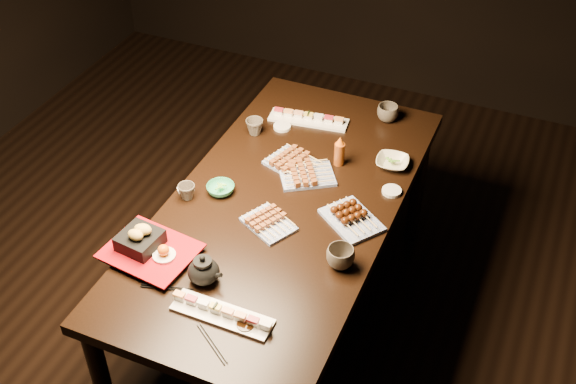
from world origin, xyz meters
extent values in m
plane|color=black|center=(0.00, 0.00, 0.00)|extent=(5.00, 5.00, 0.00)
cube|color=black|center=(0.28, 0.25, 0.38)|extent=(1.24, 1.94, 0.75)
imported|color=#339D69|center=(0.01, 0.21, 0.77)|extent=(0.14, 0.14, 0.04)
imported|color=beige|center=(0.62, 0.67, 0.77)|extent=(0.16, 0.16, 0.03)
imported|color=#494138|center=(-0.10, 0.12, 0.78)|extent=(0.08, 0.08, 0.07)
imported|color=#494138|center=(0.62, 0.00, 0.79)|extent=(0.12, 0.12, 0.08)
imported|color=#494138|center=(-0.04, 0.65, 0.79)|extent=(0.11, 0.11, 0.08)
imported|color=#494138|center=(0.49, 1.00, 0.79)|extent=(0.13, 0.13, 0.08)
cylinder|color=brown|center=(0.40, 0.59, 0.82)|extent=(0.06, 0.06, 0.14)
cylinder|color=white|center=(-0.13, 0.16, 0.76)|extent=(0.08, 0.08, 0.01)
cylinder|color=white|center=(0.67, 0.49, 0.76)|extent=(0.11, 0.11, 0.01)
cylinder|color=white|center=(0.42, -0.41, 0.76)|extent=(0.08, 0.08, 0.01)
cylinder|color=white|center=(0.06, 0.74, 0.76)|extent=(0.11, 0.11, 0.01)
camera|label=1|loc=(1.19, -1.82, 2.70)|focal=45.00mm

